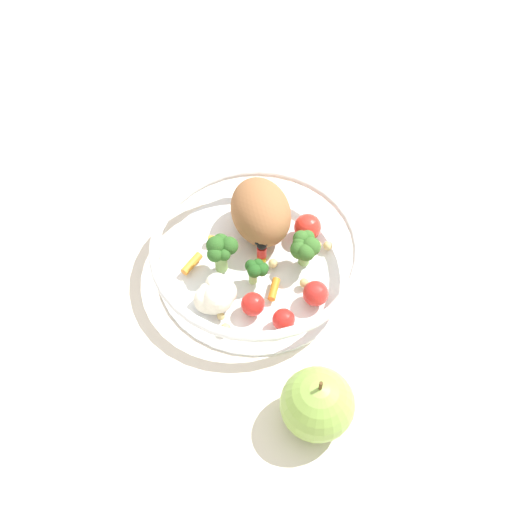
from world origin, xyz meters
TOP-DOWN VIEW (x-y plane):
  - ground_plane at (0.00, 0.00)m, footprint 2.40×2.40m
  - food_container at (0.01, 0.01)m, footprint 0.25×0.25m
  - loose_apple at (0.00, -0.19)m, footprint 0.08×0.08m

SIDE VIEW (x-z plane):
  - ground_plane at x=0.00m, z-range 0.00..0.00m
  - food_container at x=0.01m, z-range -0.01..0.07m
  - loose_apple at x=0.00m, z-range -0.01..0.08m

